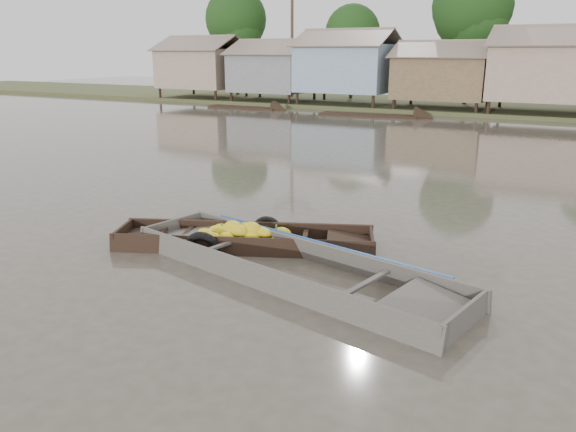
% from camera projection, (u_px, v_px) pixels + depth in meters
% --- Properties ---
extents(ground, '(120.00, 120.00, 0.00)m').
position_uv_depth(ground, '(267.00, 269.00, 10.44)').
color(ground, '#474136').
rests_on(ground, ground).
extents(riverbank, '(120.00, 12.47, 10.22)m').
position_uv_depth(riverbank, '(562.00, 64.00, 35.18)').
color(riverbank, '#384723').
rests_on(riverbank, ground).
extents(banana_boat, '(5.41, 3.21, 0.75)m').
position_uv_depth(banana_boat, '(241.00, 240.00, 11.62)').
color(banana_boat, black).
rests_on(banana_boat, ground).
extents(viewer_boat, '(6.97, 3.18, 0.54)m').
position_uv_depth(viewer_boat, '(291.00, 272.00, 10.16)').
color(viewer_boat, '#47423C').
rests_on(viewer_boat, ground).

